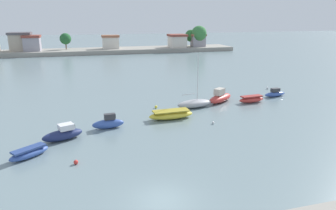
{
  "coord_description": "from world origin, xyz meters",
  "views": [
    {
      "loc": [
        -4.44,
        -17.3,
        11.75
      ],
      "look_at": [
        5.57,
        18.44,
        1.02
      ],
      "focal_mm": 32.96,
      "sensor_mm": 36.0,
      "label": 1
    }
  ],
  "objects_px": {
    "moored_boat_3": "(171,115)",
    "moored_boat_2": "(108,123)",
    "moored_boat_7": "(275,94)",
    "moored_boat_4": "(195,103)",
    "moored_boat_5": "(220,97)",
    "moored_boat_6": "(251,99)",
    "mooring_buoy_4": "(267,88)",
    "moored_boat_0": "(29,153)",
    "moored_boat_1": "(63,134)",
    "mooring_buoy_0": "(156,107)",
    "mooring_buoy_2": "(76,162)",
    "mooring_buoy_3": "(213,123)"
  },
  "relations": [
    {
      "from": "moored_boat_2",
      "to": "moored_boat_7",
      "type": "height_order",
      "value": "moored_boat_2"
    },
    {
      "from": "moored_boat_5",
      "to": "mooring_buoy_2",
      "type": "height_order",
      "value": "moored_boat_5"
    },
    {
      "from": "moored_boat_2",
      "to": "mooring_buoy_0",
      "type": "xyz_separation_m",
      "value": [
        6.74,
        5.98,
        -0.4
      ]
    },
    {
      "from": "moored_boat_3",
      "to": "mooring_buoy_4",
      "type": "bearing_deg",
      "value": 25.49
    },
    {
      "from": "moored_boat_6",
      "to": "mooring_buoy_3",
      "type": "xyz_separation_m",
      "value": [
        -8.83,
        -6.89,
        -0.32
      ]
    },
    {
      "from": "moored_boat_4",
      "to": "moored_boat_7",
      "type": "height_order",
      "value": "moored_boat_4"
    },
    {
      "from": "moored_boat_5",
      "to": "moored_boat_4",
      "type": "bearing_deg",
      "value": 164.51
    },
    {
      "from": "moored_boat_1",
      "to": "mooring_buoy_4",
      "type": "relative_size",
      "value": 11.94
    },
    {
      "from": "moored_boat_6",
      "to": "mooring_buoy_4",
      "type": "xyz_separation_m",
      "value": [
        6.92,
        6.68,
        -0.29
      ]
    },
    {
      "from": "moored_boat_7",
      "to": "mooring_buoy_2",
      "type": "height_order",
      "value": "moored_boat_7"
    },
    {
      "from": "moored_boat_4",
      "to": "moored_boat_5",
      "type": "height_order",
      "value": "moored_boat_4"
    },
    {
      "from": "mooring_buoy_4",
      "to": "moored_boat_4",
      "type": "bearing_deg",
      "value": -156.29
    },
    {
      "from": "moored_boat_7",
      "to": "moored_boat_2",
      "type": "bearing_deg",
      "value": -170.77
    },
    {
      "from": "mooring_buoy_0",
      "to": "moored_boat_2",
      "type": "bearing_deg",
      "value": -138.45
    },
    {
      "from": "moored_boat_2",
      "to": "moored_boat_5",
      "type": "relative_size",
      "value": 0.67
    },
    {
      "from": "moored_boat_1",
      "to": "mooring_buoy_0",
      "type": "relative_size",
      "value": 11.04
    },
    {
      "from": "moored_boat_1",
      "to": "mooring_buoy_4",
      "type": "distance_m",
      "value": 34.75
    },
    {
      "from": "moored_boat_3",
      "to": "moored_boat_2",
      "type": "bearing_deg",
      "value": -172.61
    },
    {
      "from": "moored_boat_1",
      "to": "moored_boat_3",
      "type": "bearing_deg",
      "value": -4.69
    },
    {
      "from": "mooring_buoy_0",
      "to": "mooring_buoy_2",
      "type": "height_order",
      "value": "mooring_buoy_0"
    },
    {
      "from": "moored_boat_4",
      "to": "moored_boat_5",
      "type": "xyz_separation_m",
      "value": [
        4.42,
        1.55,
        0.13
      ]
    },
    {
      "from": "moored_boat_3",
      "to": "mooring_buoy_2",
      "type": "height_order",
      "value": "moored_boat_3"
    },
    {
      "from": "moored_boat_6",
      "to": "mooring_buoy_4",
      "type": "bearing_deg",
      "value": 39.49
    },
    {
      "from": "moored_boat_2",
      "to": "moored_boat_4",
      "type": "xyz_separation_m",
      "value": [
        11.8,
        4.98,
        -0.05
      ]
    },
    {
      "from": "mooring_buoy_3",
      "to": "mooring_buoy_4",
      "type": "distance_m",
      "value": 20.79
    },
    {
      "from": "moored_boat_4",
      "to": "moored_boat_6",
      "type": "bearing_deg",
      "value": -8.15
    },
    {
      "from": "moored_boat_7",
      "to": "mooring_buoy_3",
      "type": "bearing_deg",
      "value": -153.89
    },
    {
      "from": "moored_boat_1",
      "to": "moored_boat_7",
      "type": "bearing_deg",
      "value": -3.29
    },
    {
      "from": "mooring_buoy_3",
      "to": "mooring_buoy_2",
      "type": "bearing_deg",
      "value": -157.83
    },
    {
      "from": "moored_boat_0",
      "to": "moored_boat_6",
      "type": "distance_m",
      "value": 29.55
    },
    {
      "from": "moored_boat_0",
      "to": "mooring_buoy_3",
      "type": "xyz_separation_m",
      "value": [
        18.77,
        3.65,
        -0.27
      ]
    },
    {
      "from": "moored_boat_1",
      "to": "mooring_buoy_4",
      "type": "xyz_separation_m",
      "value": [
        31.87,
        13.86,
        -0.44
      ]
    },
    {
      "from": "moored_boat_1",
      "to": "moored_boat_7",
      "type": "xyz_separation_m",
      "value": [
        30.14,
        9.22,
        -0.15
      ]
    },
    {
      "from": "moored_boat_6",
      "to": "moored_boat_3",
      "type": "bearing_deg",
      "value": -168.05
    },
    {
      "from": "moored_boat_4",
      "to": "moored_boat_6",
      "type": "xyz_separation_m",
      "value": [
        8.57,
        0.12,
        -0.08
      ]
    },
    {
      "from": "moored_boat_3",
      "to": "moored_boat_1",
      "type": "bearing_deg",
      "value": -166.78
    },
    {
      "from": "mooring_buoy_4",
      "to": "moored_boat_2",
      "type": "bearing_deg",
      "value": -156.65
    },
    {
      "from": "moored_boat_2",
      "to": "moored_boat_5",
      "type": "height_order",
      "value": "moored_boat_5"
    },
    {
      "from": "moored_boat_4",
      "to": "mooring_buoy_2",
      "type": "xyz_separation_m",
      "value": [
        -15.16,
        -12.84,
        -0.36
      ]
    },
    {
      "from": "moored_boat_0",
      "to": "mooring_buoy_3",
      "type": "relative_size",
      "value": 11.81
    },
    {
      "from": "moored_boat_6",
      "to": "mooring_buoy_0",
      "type": "xyz_separation_m",
      "value": [
        -13.63,
        0.88,
        -0.27
      ]
    },
    {
      "from": "mooring_buoy_0",
      "to": "moored_boat_3",
      "type": "bearing_deg",
      "value": -81.44
    },
    {
      "from": "mooring_buoy_0",
      "to": "moored_boat_5",
      "type": "bearing_deg",
      "value": 3.31
    },
    {
      "from": "moored_boat_1",
      "to": "moored_boat_2",
      "type": "height_order",
      "value": "moored_boat_2"
    },
    {
      "from": "moored_boat_2",
      "to": "moored_boat_3",
      "type": "xyz_separation_m",
      "value": [
        7.45,
        1.28,
        -0.09
      ]
    },
    {
      "from": "moored_boat_6",
      "to": "mooring_buoy_0",
      "type": "bearing_deg",
      "value": 171.82
    },
    {
      "from": "moored_boat_1",
      "to": "moored_boat_2",
      "type": "xyz_separation_m",
      "value": [
        4.58,
        2.08,
        -0.02
      ]
    },
    {
      "from": "moored_boat_4",
      "to": "moored_boat_2",
      "type": "bearing_deg",
      "value": -166.11
    },
    {
      "from": "mooring_buoy_3",
      "to": "moored_boat_7",
      "type": "bearing_deg",
      "value": 32.49
    },
    {
      "from": "moored_boat_2",
      "to": "mooring_buoy_3",
      "type": "bearing_deg",
      "value": -12.12
    }
  ]
}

